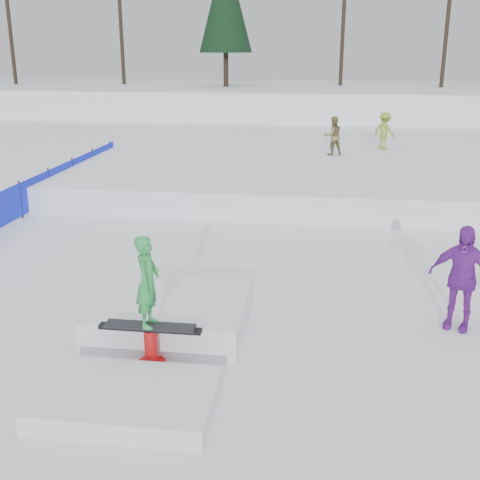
# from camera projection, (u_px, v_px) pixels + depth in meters

# --- Properties ---
(ground) EXTENTS (120.00, 120.00, 0.00)m
(ground) POSITION_uv_depth(u_px,v_px,m) (196.00, 335.00, 10.37)
(ground) COLOR white
(snow_berm) EXTENTS (60.00, 14.00, 2.40)m
(snow_berm) POSITION_uv_depth(u_px,v_px,m) (292.00, 105.00, 38.29)
(snow_berm) COLOR white
(snow_berm) RESTS_ON ground
(snow_midrise) EXTENTS (50.00, 18.00, 0.80)m
(snow_midrise) POSITION_uv_depth(u_px,v_px,m) (273.00, 155.00, 25.33)
(snow_midrise) COLOR white
(snow_midrise) RESTS_ON ground
(safety_fence) EXTENTS (0.05, 16.00, 1.10)m
(safety_fence) POSITION_uv_depth(u_px,v_px,m) (21.00, 200.00, 17.26)
(safety_fence) COLOR #1526E4
(safety_fence) RESTS_ON ground
(walker_olive) EXTENTS (0.86, 0.78, 1.45)m
(walker_olive) POSITION_uv_depth(u_px,v_px,m) (333.00, 136.00, 22.74)
(walker_olive) COLOR brown
(walker_olive) RESTS_ON snow_midrise
(walker_ygreen) EXTENTS (1.08, 1.04, 1.48)m
(walker_ygreen) POSITION_uv_depth(u_px,v_px,m) (384.00, 131.00, 23.93)
(walker_ygreen) COLOR olive
(walker_ygreen) RESTS_ON snow_midrise
(spectator_purple) EXTENTS (1.19, 0.86, 1.88)m
(spectator_purple) POSITION_uv_depth(u_px,v_px,m) (461.00, 278.00, 10.36)
(spectator_purple) COLOR purple
(spectator_purple) RESTS_ON ground
(jib_rail_feature) EXTENTS (2.60, 4.40, 2.11)m
(jib_rail_feature) POSITION_uv_depth(u_px,v_px,m) (161.00, 331.00, 9.82)
(jib_rail_feature) COLOR white
(jib_rail_feature) RESTS_ON ground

